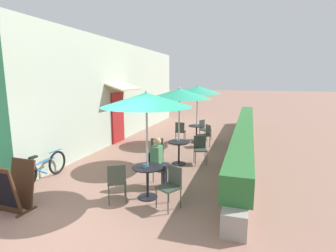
% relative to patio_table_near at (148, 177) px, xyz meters
% --- Properties ---
extents(ground_plane, '(120.00, 120.00, 0.00)m').
position_rel_patio_table_near_xyz_m(ground_plane, '(-0.80, -1.52, -0.49)').
color(ground_plane, '#936B5B').
extents(cafe_facade_wall, '(0.98, 13.59, 4.20)m').
position_rel_patio_table_near_xyz_m(cafe_facade_wall, '(-3.34, 5.14, 1.60)').
color(cafe_facade_wall, '#B2C1AD').
rests_on(cafe_facade_wall, ground_plane).
extents(planter_hedge, '(0.60, 12.59, 1.01)m').
position_rel_patio_table_near_xyz_m(planter_hedge, '(1.95, 5.18, 0.04)').
color(planter_hedge, gray).
rests_on(planter_hedge, ground_plane).
extents(patio_table_near, '(0.68, 0.68, 0.73)m').
position_rel_patio_table_near_xyz_m(patio_table_near, '(0.00, 0.00, 0.00)').
color(patio_table_near, black).
rests_on(patio_table_near, ground_plane).
extents(patio_umbrella_near, '(1.95, 1.95, 2.41)m').
position_rel_patio_table_near_xyz_m(patio_umbrella_near, '(0.00, 0.00, 1.72)').
color(patio_umbrella_near, '#B7B7BC').
rests_on(patio_umbrella_near, ground_plane).
extents(cafe_chair_near_left, '(0.54, 0.54, 0.87)m').
position_rel_patio_table_near_xyz_m(cafe_chair_near_left, '(0.63, -0.27, 0.02)').
color(cafe_chair_near_left, '#384238').
rests_on(cafe_chair_near_left, ground_plane).
extents(cafe_chair_near_right, '(0.41, 0.41, 0.87)m').
position_rel_patio_table_near_xyz_m(cafe_chair_near_right, '(-0.09, 0.68, 0.02)').
color(cafe_chair_near_right, '#384238').
rests_on(cafe_chair_near_right, ground_plane).
extents(seated_patron_near_right, '(0.40, 0.34, 1.25)m').
position_rel_patio_table_near_xyz_m(seated_patron_near_right, '(0.03, 0.68, 0.19)').
color(seated_patron_near_right, '#23232D').
rests_on(seated_patron_near_right, ground_plane).
extents(cafe_chair_near_back, '(0.55, 0.55, 0.87)m').
position_rel_patio_table_near_xyz_m(cafe_chair_near_back, '(-0.55, -0.41, 0.02)').
color(cafe_chair_near_back, '#384238').
rests_on(cafe_chair_near_back, ground_plane).
extents(coffee_cup_near, '(0.07, 0.07, 0.09)m').
position_rel_patio_table_near_xyz_m(coffee_cup_near, '(-0.04, -0.09, 0.28)').
color(coffee_cup_near, teal).
rests_on(coffee_cup_near, patio_table_near).
extents(patio_table_mid, '(0.68, 0.68, 0.73)m').
position_rel_patio_table_near_xyz_m(patio_table_mid, '(0.04, 2.53, 0.00)').
color(patio_table_mid, black).
rests_on(patio_table_mid, ground_plane).
extents(patio_umbrella_mid, '(1.95, 1.95, 2.41)m').
position_rel_patio_table_near_xyz_m(patio_umbrella_mid, '(0.04, 2.53, 1.72)').
color(patio_umbrella_mid, '#B7B7BC').
rests_on(patio_umbrella_mid, ground_plane).
extents(cafe_chair_mid_left, '(0.51, 0.51, 0.87)m').
position_rel_patio_table_near_xyz_m(cafe_chair_mid_left, '(-0.58, 2.24, 0.02)').
color(cafe_chair_mid_left, '#384238').
rests_on(cafe_chair_mid_left, ground_plane).
extents(cafe_chair_mid_right, '(0.51, 0.51, 0.87)m').
position_rel_patio_table_near_xyz_m(cafe_chair_mid_right, '(0.67, 2.82, 0.02)').
color(cafe_chair_mid_right, '#384238').
rests_on(cafe_chair_mid_right, ground_plane).
extents(coffee_cup_mid, '(0.07, 0.07, 0.09)m').
position_rel_patio_table_near_xyz_m(coffee_cup_mid, '(-0.07, 2.65, 0.28)').
color(coffee_cup_mid, white).
rests_on(coffee_cup_mid, patio_table_mid).
extents(patio_table_far, '(0.68, 0.68, 0.73)m').
position_rel_patio_table_near_xyz_m(patio_table_far, '(0.02, 5.46, 0.00)').
color(patio_table_far, black).
rests_on(patio_table_far, ground_plane).
extents(patio_umbrella_far, '(1.95, 1.95, 2.41)m').
position_rel_patio_table_near_xyz_m(patio_umbrella_far, '(0.02, 5.46, 1.72)').
color(patio_umbrella_far, '#B7B7BC').
rests_on(patio_umbrella_far, ground_plane).
extents(cafe_chair_far_left, '(0.53, 0.53, 0.87)m').
position_rel_patio_table_near_xyz_m(cafe_chair_far_left, '(0.22, 6.11, 0.02)').
color(cafe_chair_far_left, '#384238').
rests_on(cafe_chair_far_left, ground_plane).
extents(cafe_chair_far_right, '(0.44, 0.44, 0.87)m').
position_rel_patio_table_near_xyz_m(cafe_chair_far_right, '(-0.65, 5.31, 0.02)').
color(cafe_chair_far_right, '#384238').
rests_on(cafe_chair_far_right, ground_plane).
extents(cafe_chair_far_back, '(0.56, 0.56, 0.87)m').
position_rel_patio_table_near_xyz_m(cafe_chair_far_back, '(0.48, 4.95, 0.02)').
color(cafe_chair_far_back, '#384238').
rests_on(cafe_chair_far_back, ground_plane).
extents(bicycle_leaning, '(0.10, 1.74, 0.75)m').
position_rel_patio_table_near_xyz_m(bicycle_leaning, '(-3.00, 0.10, -0.15)').
color(bicycle_leaning, black).
rests_on(bicycle_leaning, ground_plane).
extents(menu_board, '(0.67, 0.66, 1.01)m').
position_rel_patio_table_near_xyz_m(menu_board, '(-2.37, -1.35, 0.01)').
color(menu_board, '#422819').
rests_on(menu_board, ground_plane).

